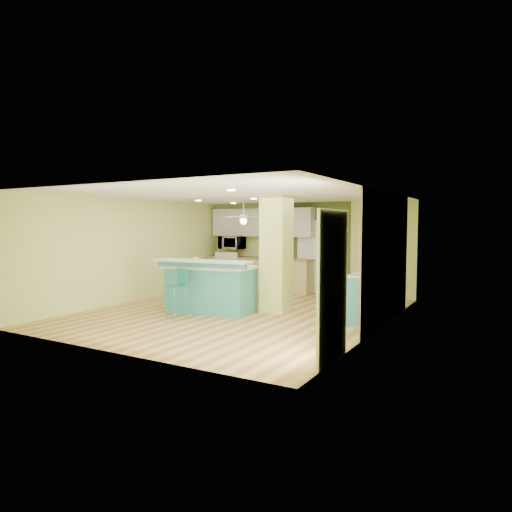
{
  "coord_description": "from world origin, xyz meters",
  "views": [
    {
      "loc": [
        5.15,
        -8.19,
        1.9
      ],
      "look_at": [
        0.2,
        0.4,
        1.21
      ],
      "focal_mm": 32.0,
      "sensor_mm": 36.0,
      "label": 1
    }
  ],
  "objects_px": {
    "fruit_bowl": "(271,257)",
    "side_counter": "(372,297)",
    "peninsula": "(211,287)",
    "canister": "(196,261)",
    "bar_stool": "(179,285)"
  },
  "relations": [
    {
      "from": "canister",
      "to": "peninsula",
      "type": "bearing_deg",
      "value": -4.01
    },
    {
      "from": "peninsula",
      "to": "side_counter",
      "type": "distance_m",
      "value": 3.38
    },
    {
      "from": "fruit_bowl",
      "to": "side_counter",
      "type": "bearing_deg",
      "value": -35.39
    },
    {
      "from": "bar_stool",
      "to": "canister",
      "type": "bearing_deg",
      "value": 120.52
    },
    {
      "from": "peninsula",
      "to": "fruit_bowl",
      "type": "bearing_deg",
      "value": 89.04
    },
    {
      "from": "bar_stool",
      "to": "side_counter",
      "type": "xyz_separation_m",
      "value": [
        3.48,
        1.67,
        -0.2
      ]
    },
    {
      "from": "canister",
      "to": "side_counter",
      "type": "bearing_deg",
      "value": 12.5
    },
    {
      "from": "side_counter",
      "to": "peninsula",
      "type": "bearing_deg",
      "value": -165.5
    },
    {
      "from": "side_counter",
      "to": "canister",
      "type": "height_order",
      "value": "canister"
    },
    {
      "from": "fruit_bowl",
      "to": "bar_stool",
      "type": "bearing_deg",
      "value": -87.97
    },
    {
      "from": "peninsula",
      "to": "bar_stool",
      "type": "relative_size",
      "value": 2.19
    },
    {
      "from": "peninsula",
      "to": "canister",
      "type": "height_order",
      "value": "canister"
    },
    {
      "from": "peninsula",
      "to": "bar_stool",
      "type": "bearing_deg",
      "value": -110.82
    },
    {
      "from": "peninsula",
      "to": "fruit_bowl",
      "type": "height_order",
      "value": "peninsula"
    },
    {
      "from": "side_counter",
      "to": "canister",
      "type": "xyz_separation_m",
      "value": [
        -3.69,
        -0.82,
        0.61
      ]
    }
  ]
}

